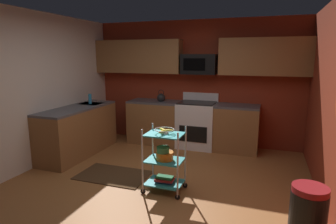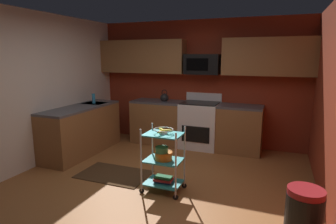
# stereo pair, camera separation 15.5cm
# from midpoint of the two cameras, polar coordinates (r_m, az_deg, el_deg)

# --- Properties ---
(floor) EXTENTS (4.40, 4.80, 0.04)m
(floor) POSITION_cam_midpoint_polar(r_m,az_deg,el_deg) (4.24, -4.11, -15.28)
(floor) COLOR #995B2D
(floor) RESTS_ON ground
(wall_back) EXTENTS (4.52, 0.06, 2.60)m
(wall_back) POSITION_cam_midpoint_polar(r_m,az_deg,el_deg) (6.13, 4.80, 5.83)
(wall_back) COLOR maroon
(wall_back) RESTS_ON ground
(wall_left) EXTENTS (0.06, 4.80, 2.60)m
(wall_left) POSITION_cam_midpoint_polar(r_m,az_deg,el_deg) (5.15, -27.80, 3.57)
(wall_left) COLOR silver
(wall_left) RESTS_ON ground
(counter_run) EXTENTS (3.55, 2.39, 0.92)m
(counter_run) POSITION_cam_midpoint_polar(r_m,az_deg,el_deg) (5.76, -4.81, -2.95)
(counter_run) COLOR brown
(counter_run) RESTS_ON ground
(oven_range) EXTENTS (0.76, 0.65, 1.10)m
(oven_range) POSITION_cam_midpoint_polar(r_m,az_deg,el_deg) (5.92, 5.06, -2.44)
(oven_range) COLOR white
(oven_range) RESTS_ON ground
(upper_cabinets) EXTENTS (4.40, 0.33, 0.70)m
(upper_cabinets) POSITION_cam_midpoint_polar(r_m,az_deg,el_deg) (5.92, 4.14, 10.98)
(upper_cabinets) COLOR brown
(microwave) EXTENTS (0.70, 0.39, 0.40)m
(microwave) POSITION_cam_midpoint_polar(r_m,az_deg,el_deg) (5.86, 5.52, 9.49)
(microwave) COLOR black
(rolling_cart) EXTENTS (0.57, 0.39, 0.91)m
(rolling_cart) POSITION_cam_midpoint_polar(r_m,az_deg,el_deg) (3.98, -1.85, -9.63)
(rolling_cart) COLOR silver
(rolling_cart) RESTS_ON ground
(fruit_bowl) EXTENTS (0.27, 0.27, 0.07)m
(fruit_bowl) POSITION_cam_midpoint_polar(r_m,az_deg,el_deg) (3.85, -1.89, -3.73)
(fruit_bowl) COLOR silver
(fruit_bowl) RESTS_ON rolling_cart
(mixing_bowl_large) EXTENTS (0.25, 0.25, 0.11)m
(mixing_bowl_large) POSITION_cam_midpoint_polar(r_m,az_deg,el_deg) (3.96, -1.84, -8.73)
(mixing_bowl_large) COLOR orange
(mixing_bowl_large) RESTS_ON rolling_cart
(mixing_bowl_small) EXTENTS (0.18, 0.18, 0.08)m
(mixing_bowl_small) POSITION_cam_midpoint_polar(r_m,az_deg,el_deg) (3.90, -2.16, -7.51)
(mixing_bowl_small) COLOR #387F4C
(mixing_bowl_small) RESTS_ON rolling_cart
(book_stack) EXTENTS (0.27, 0.20, 0.08)m
(book_stack) POSITION_cam_midpoint_polar(r_m,az_deg,el_deg) (4.09, -1.82, -13.32)
(book_stack) COLOR #1E4C8C
(book_stack) RESTS_ON rolling_cart
(kettle) EXTENTS (0.21, 0.18, 0.26)m
(kettle) POSITION_cam_midpoint_polar(r_m,az_deg,el_deg) (6.05, -2.11, 2.90)
(kettle) COLOR black
(kettle) RESTS_ON counter_run
(dish_soap_bottle) EXTENTS (0.06, 0.06, 0.20)m
(dish_soap_bottle) POSITION_cam_midpoint_polar(r_m,az_deg,el_deg) (5.93, -16.06, 2.53)
(dish_soap_bottle) COLOR #2D8CBF
(dish_soap_bottle) RESTS_ON counter_run
(trash_can) EXTENTS (0.34, 0.42, 0.66)m
(trash_can) POSITION_cam_midpoint_polar(r_m,az_deg,el_deg) (3.18, 24.80, -18.82)
(trash_can) COLOR black
(trash_can) RESTS_ON ground
(floor_rug) EXTENTS (1.10, 0.70, 0.01)m
(floor_rug) POSITION_cam_midpoint_polar(r_m,az_deg,el_deg) (4.73, -11.83, -12.25)
(floor_rug) COLOR #472D19
(floor_rug) RESTS_ON ground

